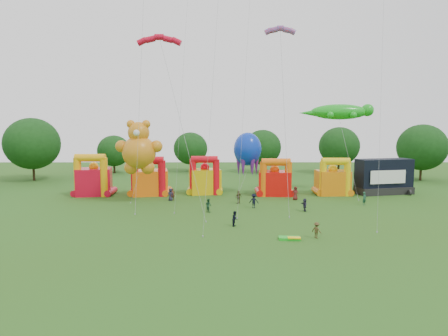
{
  "coord_description": "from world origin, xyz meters",
  "views": [
    {
      "loc": [
        -0.91,
        -33.29,
        10.89
      ],
      "look_at": [
        -0.75,
        18.0,
        5.21
      ],
      "focal_mm": 32.0,
      "sensor_mm": 36.0,
      "label": 1
    }
  ],
  "objects_px": {
    "stage_trailer": "(384,177)",
    "spectator_4": "(239,197)",
    "octopus_kite": "(247,158)",
    "spectator_0": "(170,195)",
    "gecko_kite": "(345,138)",
    "bouncy_castle_2": "(205,179)",
    "teddy_bear_kite": "(139,150)",
    "bouncy_castle_0": "(94,179)"
  },
  "relations": [
    {
      "from": "spectator_4",
      "to": "octopus_kite",
      "type": "bearing_deg",
      "value": -142.26
    },
    {
      "from": "bouncy_castle_0",
      "to": "gecko_kite",
      "type": "height_order",
      "value": "gecko_kite"
    },
    {
      "from": "bouncy_castle_2",
      "to": "gecko_kite",
      "type": "bearing_deg",
      "value": -2.26
    },
    {
      "from": "gecko_kite",
      "to": "octopus_kite",
      "type": "relative_size",
      "value": 1.46
    },
    {
      "from": "gecko_kite",
      "to": "bouncy_castle_2",
      "type": "bearing_deg",
      "value": 177.74
    },
    {
      "from": "bouncy_castle_2",
      "to": "gecko_kite",
      "type": "xyz_separation_m",
      "value": [
        21.41,
        -0.85,
        6.39
      ]
    },
    {
      "from": "bouncy_castle_0",
      "to": "spectator_4",
      "type": "xyz_separation_m",
      "value": [
        21.92,
        -6.56,
        -1.54
      ]
    },
    {
      "from": "spectator_0",
      "to": "teddy_bear_kite",
      "type": "bearing_deg",
      "value": -139.78
    },
    {
      "from": "spectator_0",
      "to": "spectator_4",
      "type": "height_order",
      "value": "spectator_4"
    },
    {
      "from": "gecko_kite",
      "to": "octopus_kite",
      "type": "height_order",
      "value": "gecko_kite"
    },
    {
      "from": "stage_trailer",
      "to": "octopus_kite",
      "type": "relative_size",
      "value": 0.95
    },
    {
      "from": "stage_trailer",
      "to": "teddy_bear_kite",
      "type": "xyz_separation_m",
      "value": [
        -36.64,
        -7.41,
        4.69
      ]
    },
    {
      "from": "gecko_kite",
      "to": "stage_trailer",
      "type": "bearing_deg",
      "value": 7.18
    },
    {
      "from": "gecko_kite",
      "to": "spectator_4",
      "type": "bearing_deg",
      "value": -156.86
    },
    {
      "from": "spectator_0",
      "to": "gecko_kite",
      "type": "bearing_deg",
      "value": 27.82
    },
    {
      "from": "bouncy_castle_0",
      "to": "teddy_bear_kite",
      "type": "bearing_deg",
      "value": -36.27
    },
    {
      "from": "stage_trailer",
      "to": "octopus_kite",
      "type": "height_order",
      "value": "octopus_kite"
    },
    {
      "from": "teddy_bear_kite",
      "to": "octopus_kite",
      "type": "xyz_separation_m",
      "value": [
        15.15,
        7.82,
        -1.69
      ]
    },
    {
      "from": "bouncy_castle_0",
      "to": "teddy_bear_kite",
      "type": "relative_size",
      "value": 0.56
    },
    {
      "from": "octopus_kite",
      "to": "spectator_0",
      "type": "bearing_deg",
      "value": -151.26
    },
    {
      "from": "bouncy_castle_0",
      "to": "octopus_kite",
      "type": "distance_m",
      "value": 23.76
    },
    {
      "from": "octopus_kite",
      "to": "spectator_4",
      "type": "relative_size",
      "value": 5.33
    },
    {
      "from": "stage_trailer",
      "to": "spectator_4",
      "type": "bearing_deg",
      "value": -161.17
    },
    {
      "from": "octopus_kite",
      "to": "bouncy_castle_2",
      "type": "bearing_deg",
      "value": -176.57
    },
    {
      "from": "bouncy_castle_2",
      "to": "spectator_4",
      "type": "xyz_separation_m",
      "value": [
        4.96,
        -7.87,
        -1.4
      ]
    },
    {
      "from": "spectator_4",
      "to": "teddy_bear_kite",
      "type": "bearing_deg",
      "value": -43.44
    },
    {
      "from": "bouncy_castle_2",
      "to": "spectator_0",
      "type": "relative_size",
      "value": 3.42
    },
    {
      "from": "stage_trailer",
      "to": "bouncy_castle_2",
      "type": "bearing_deg",
      "value": 179.97
    },
    {
      "from": "stage_trailer",
      "to": "spectator_0",
      "type": "relative_size",
      "value": 5.23
    },
    {
      "from": "bouncy_castle_2",
      "to": "stage_trailer",
      "type": "bearing_deg",
      "value": -0.03
    },
    {
      "from": "octopus_kite",
      "to": "spectator_4",
      "type": "height_order",
      "value": "octopus_kite"
    },
    {
      "from": "bouncy_castle_0",
      "to": "spectator_0",
      "type": "relative_size",
      "value": 3.67
    },
    {
      "from": "bouncy_castle_2",
      "to": "stage_trailer",
      "type": "height_order",
      "value": "bouncy_castle_2"
    },
    {
      "from": "bouncy_castle_0",
      "to": "bouncy_castle_2",
      "type": "relative_size",
      "value": 1.07
    },
    {
      "from": "teddy_bear_kite",
      "to": "gecko_kite",
      "type": "distance_m",
      "value": 30.78
    },
    {
      "from": "gecko_kite",
      "to": "octopus_kite",
      "type": "xyz_separation_m",
      "value": [
        -14.89,
        1.24,
        -3.04
      ]
    },
    {
      "from": "bouncy_castle_0",
      "to": "octopus_kite",
      "type": "bearing_deg",
      "value": 4.16
    },
    {
      "from": "gecko_kite",
      "to": "spectator_4",
      "type": "relative_size",
      "value": 7.77
    },
    {
      "from": "bouncy_castle_2",
      "to": "teddy_bear_kite",
      "type": "xyz_separation_m",
      "value": [
        -8.63,
        -7.43,
        5.04
      ]
    },
    {
      "from": "stage_trailer",
      "to": "spectator_4",
      "type": "xyz_separation_m",
      "value": [
        -23.05,
        -7.86,
        -1.75
      ]
    },
    {
      "from": "spectator_4",
      "to": "gecko_kite",
      "type": "bearing_deg",
      "value": 161.57
    },
    {
      "from": "teddy_bear_kite",
      "to": "gecko_kite",
      "type": "height_order",
      "value": "gecko_kite"
    }
  ]
}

